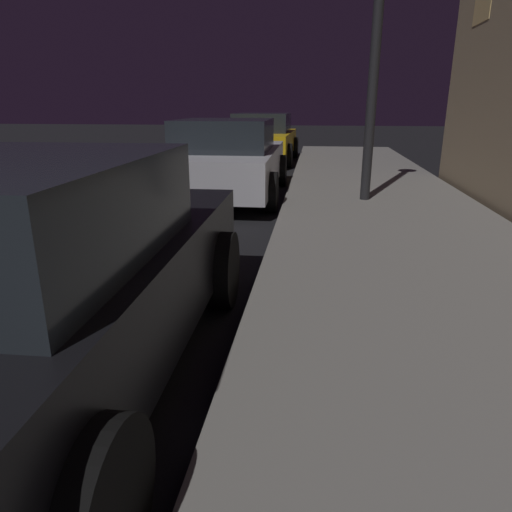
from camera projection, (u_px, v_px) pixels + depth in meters
name	position (u px, v px, depth m)	size (l,w,h in m)	color
car_black	(29.00, 279.00, 2.74)	(2.10, 4.05, 1.43)	black
car_silver	(227.00, 160.00, 8.68)	(2.13, 4.25, 1.43)	#B7B7BF
car_yellow_cab	(262.00, 138.00, 14.11)	(2.11, 4.19, 1.43)	gold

